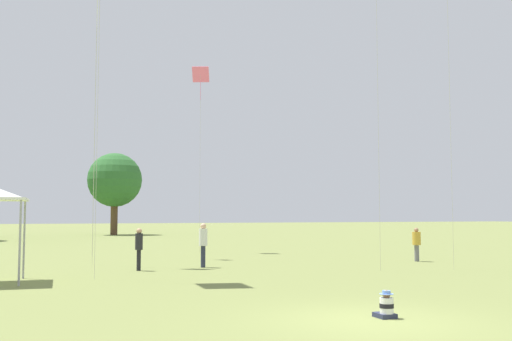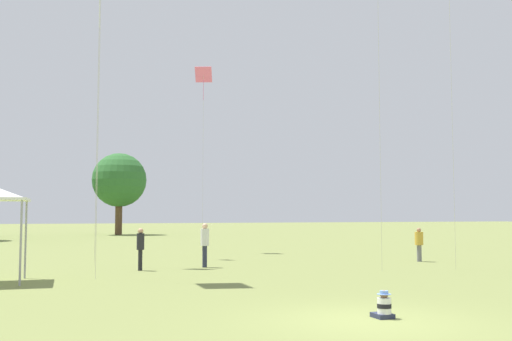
# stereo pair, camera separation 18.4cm
# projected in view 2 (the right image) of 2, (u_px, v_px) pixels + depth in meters

# --- Properties ---
(ground_plane) EXTENTS (300.00, 300.00, 0.00)m
(ground_plane) POSITION_uv_depth(u_px,v_px,m) (367.00, 321.00, 12.41)
(ground_plane) COLOR olive
(seated_toddler) EXTENTS (0.39, 0.48, 0.60)m
(seated_toddler) POSITION_uv_depth(u_px,v_px,m) (384.00, 307.00, 12.78)
(seated_toddler) COLOR #282D47
(seated_toddler) RESTS_ON ground
(person_standing_0) EXTENTS (0.46, 0.46, 1.59)m
(person_standing_0) POSITION_uv_depth(u_px,v_px,m) (419.00, 242.00, 28.40)
(person_standing_0) COLOR slate
(person_standing_0) RESTS_ON ground
(person_standing_1) EXTENTS (0.42, 0.42, 1.68)m
(person_standing_1) POSITION_uv_depth(u_px,v_px,m) (140.00, 245.00, 23.80)
(person_standing_1) COLOR black
(person_standing_1) RESTS_ON ground
(person_standing_3) EXTENTS (0.50, 0.50, 1.86)m
(person_standing_3) POSITION_uv_depth(u_px,v_px,m) (205.00, 241.00, 25.27)
(person_standing_3) COLOR #282D42
(person_standing_3) RESTS_ON ground
(kite_3) EXTENTS (1.18, 0.96, 11.25)m
(kite_3) POSITION_uv_depth(u_px,v_px,m) (203.00, 80.00, 36.74)
(kite_3) COLOR pink
(kite_3) RESTS_ON ground
(distant_tree_1) EXTENTS (6.06, 6.06, 9.17)m
(distant_tree_1) POSITION_uv_depth(u_px,v_px,m) (119.00, 180.00, 67.30)
(distant_tree_1) COLOR brown
(distant_tree_1) RESTS_ON ground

